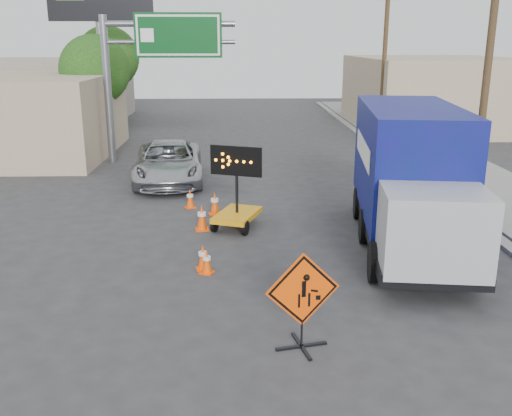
{
  "coord_description": "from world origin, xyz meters",
  "views": [
    {
      "loc": [
        -0.39,
        -9.41,
        5.62
      ],
      "look_at": [
        0.02,
        3.72,
        1.78
      ],
      "focal_mm": 40.0,
      "sensor_mm": 36.0,
      "label": 1
    }
  ],
  "objects_px": {
    "pickup_truck": "(169,162)",
    "construction_sign": "(302,299)",
    "arrow_board": "(237,209)",
    "box_truck": "(409,185)"
  },
  "relations": [
    {
      "from": "box_truck",
      "to": "pickup_truck",
      "type": "bearing_deg",
      "value": 141.49
    },
    {
      "from": "arrow_board",
      "to": "box_truck",
      "type": "xyz_separation_m",
      "value": [
        4.83,
        -1.71,
        1.18
      ]
    },
    {
      "from": "pickup_truck",
      "to": "box_truck",
      "type": "xyz_separation_m",
      "value": [
        7.67,
        -7.9,
        0.95
      ]
    },
    {
      "from": "construction_sign",
      "to": "pickup_truck",
      "type": "relative_size",
      "value": 0.33
    },
    {
      "from": "pickup_truck",
      "to": "box_truck",
      "type": "bearing_deg",
      "value": -50.8
    },
    {
      "from": "pickup_truck",
      "to": "construction_sign",
      "type": "bearing_deg",
      "value": -78.28
    },
    {
      "from": "arrow_board",
      "to": "pickup_truck",
      "type": "relative_size",
      "value": 0.44
    },
    {
      "from": "arrow_board",
      "to": "pickup_truck",
      "type": "height_order",
      "value": "arrow_board"
    },
    {
      "from": "construction_sign",
      "to": "box_truck",
      "type": "distance_m",
      "value": 6.76
    },
    {
      "from": "construction_sign",
      "to": "pickup_truck",
      "type": "height_order",
      "value": "construction_sign"
    }
  ]
}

